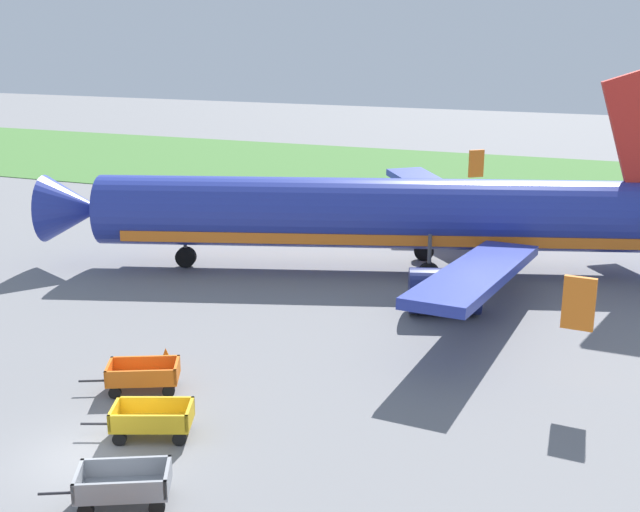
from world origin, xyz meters
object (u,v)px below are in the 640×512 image
(baggage_cart_fourth_in_row, at_px, (143,375))
(baggage_cart_second_in_row, at_px, (123,485))
(airplane, at_px, (400,215))
(baggage_cart_third_in_row, at_px, (152,419))
(traffic_cone_near_plane, at_px, (166,357))

(baggage_cart_fourth_in_row, bearing_deg, baggage_cart_second_in_row, -61.01)
(airplane, bearing_deg, baggage_cart_third_in_row, -96.28)
(baggage_cart_fourth_in_row, height_order, traffic_cone_near_plane, baggage_cart_fourth_in_row)
(baggage_cart_third_in_row, bearing_deg, baggage_cart_second_in_row, -69.00)
(airplane, distance_m, traffic_cone_near_plane, 16.44)
(baggage_cart_second_in_row, xyz_separation_m, traffic_cone_near_plane, (-3.98, 8.61, -0.23))
(traffic_cone_near_plane, bearing_deg, baggage_cart_second_in_row, -65.21)
(baggage_cart_third_in_row, height_order, traffic_cone_near_plane, baggage_cart_third_in_row)
(baggage_cart_second_in_row, xyz_separation_m, baggage_cart_third_in_row, (-1.38, 3.59, 0.00))
(airplane, distance_m, baggage_cart_second_in_row, 24.22)
(baggage_cart_third_in_row, distance_m, traffic_cone_near_plane, 5.66)
(airplane, distance_m, baggage_cart_third_in_row, 20.76)
(baggage_cart_second_in_row, height_order, traffic_cone_near_plane, baggage_cart_second_in_row)
(traffic_cone_near_plane, bearing_deg, airplane, 72.58)
(airplane, bearing_deg, baggage_cart_second_in_row, -92.09)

